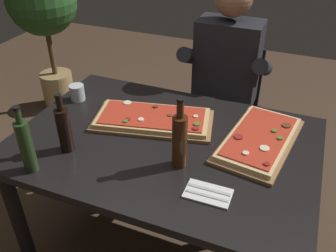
% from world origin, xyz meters
% --- Properties ---
extents(ground_plane, '(6.40, 6.40, 0.00)m').
position_xyz_m(ground_plane, '(0.00, 0.00, 0.00)').
color(ground_plane, '#4C3828').
extents(dining_table, '(1.40, 0.96, 0.74)m').
position_xyz_m(dining_table, '(0.00, 0.00, 0.64)').
color(dining_table, black).
rests_on(dining_table, ground_plane).
extents(pizza_rectangular_front, '(0.64, 0.40, 0.05)m').
position_xyz_m(pizza_rectangular_front, '(-0.11, 0.12, 0.76)').
color(pizza_rectangular_front, olive).
rests_on(pizza_rectangular_front, dining_table).
extents(pizza_rectangular_left, '(0.36, 0.57, 0.05)m').
position_xyz_m(pizza_rectangular_left, '(0.42, 0.15, 0.76)').
color(pizza_rectangular_left, olive).
rests_on(pizza_rectangular_left, dining_table).
extents(wine_bottle_dark, '(0.06, 0.06, 0.28)m').
position_xyz_m(wine_bottle_dark, '(-0.38, -0.23, 0.85)').
color(wine_bottle_dark, black).
rests_on(wine_bottle_dark, dining_table).
extents(oil_bottle_amber, '(0.06, 0.06, 0.31)m').
position_xyz_m(oil_bottle_amber, '(-0.43, -0.40, 0.87)').
color(oil_bottle_amber, '#233819').
rests_on(oil_bottle_amber, dining_table).
extents(vinegar_bottle_green, '(0.06, 0.06, 0.32)m').
position_xyz_m(vinegar_bottle_green, '(0.13, -0.14, 0.87)').
color(vinegar_bottle_green, '#47230F').
rests_on(vinegar_bottle_green, dining_table).
extents(tumbler_near_camera, '(0.08, 0.08, 0.09)m').
position_xyz_m(tumbler_near_camera, '(-0.59, 0.18, 0.78)').
color(tumbler_near_camera, silver).
rests_on(tumbler_near_camera, dining_table).
extents(napkin_cutlery_set, '(0.18, 0.11, 0.01)m').
position_xyz_m(napkin_cutlery_set, '(0.29, -0.26, 0.74)').
color(napkin_cutlery_set, white).
rests_on(napkin_cutlery_set, dining_table).
extents(diner_chair, '(0.44, 0.44, 0.87)m').
position_xyz_m(diner_chair, '(0.10, 0.86, 0.49)').
color(diner_chair, black).
rests_on(diner_chair, ground_plane).
extents(seated_diner, '(0.53, 0.41, 1.33)m').
position_xyz_m(seated_diner, '(0.10, 0.74, 0.74)').
color(seated_diner, '#23232D').
rests_on(seated_diner, ground_plane).
extents(potted_plant_corner, '(0.56, 0.56, 1.25)m').
position_xyz_m(potted_plant_corner, '(-1.52, 1.10, 0.86)').
color(potted_plant_corner, tan).
rests_on(potted_plant_corner, ground_plane).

